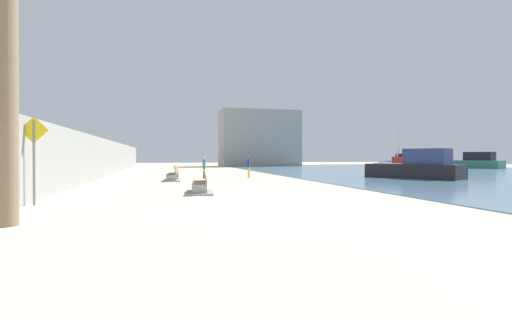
{
  "coord_description": "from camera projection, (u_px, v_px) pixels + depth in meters",
  "views": [
    {
      "loc": [
        -2.9,
        -10.84,
        1.55
      ],
      "look_at": [
        2.5,
        11.25,
        1.31
      ],
      "focal_mm": 26.45,
      "sensor_mm": 36.0,
      "label": 1
    }
  ],
  "objects": [
    {
      "name": "bench_near",
      "position": [
        200.0,
        188.0,
        15.57
      ],
      "size": [
        1.29,
        2.19,
        0.98
      ],
      "color": "gray",
      "rests_on": "ground"
    },
    {
      "name": "boat_far_left",
      "position": [
        472.0,
        162.0,
        47.51
      ],
      "size": [
        4.79,
        7.66,
        2.03
      ],
      "color": "#337060",
      "rests_on": "water_bay"
    },
    {
      "name": "harbor_building",
      "position": [
        259.0,
        139.0,
        58.6
      ],
      "size": [
        12.0,
        6.0,
        8.55
      ],
      "primitive_type": "cube",
      "color": "gray",
      "rests_on": "ground"
    },
    {
      "name": "person_standing",
      "position": [
        204.0,
        166.0,
        25.98
      ],
      "size": [
        0.24,
        0.52,
        1.55
      ],
      "color": "#333338",
      "rests_on": "ground"
    },
    {
      "name": "boat_far_right",
      "position": [
        402.0,
        163.0,
        48.3
      ],
      "size": [
        4.43,
        5.26,
        5.92
      ],
      "color": "navy",
      "rests_on": "water_bay"
    },
    {
      "name": "bench_far",
      "position": [
        173.0,
        177.0,
        23.4
      ],
      "size": [
        1.34,
        2.22,
        0.98
      ],
      "color": "gray",
      "rests_on": "ground"
    },
    {
      "name": "seawall",
      "position": [
        98.0,
        158.0,
        26.92
      ],
      "size": [
        0.8,
        64.0,
        2.81
      ],
      "primitive_type": "cube",
      "color": "gray",
      "rests_on": "ground"
    },
    {
      "name": "water_bay",
      "position": [
        467.0,
        173.0,
        34.42
      ],
      "size": [
        36.0,
        68.0,
        0.04
      ],
      "primitive_type": "cube",
      "color": "slate",
      "rests_on": "ground"
    },
    {
      "name": "person_walking",
      "position": [
        249.0,
        166.0,
        26.26
      ],
      "size": [
        0.32,
        0.47,
        1.54
      ],
      "color": "gold",
      "rests_on": "ground"
    },
    {
      "name": "ground_plane",
      "position": [
        203.0,
        176.0,
        28.72
      ],
      "size": [
        120.0,
        120.0,
        0.0
      ],
      "primitive_type": "plane",
      "color": "beige"
    },
    {
      "name": "boat_outer",
      "position": [
        417.0,
        167.0,
        25.65
      ],
      "size": [
        4.92,
        6.48,
        2.01
      ],
      "color": "black",
      "rests_on": "water_bay"
    },
    {
      "name": "boat_nearest",
      "position": [
        400.0,
        165.0,
        38.26
      ],
      "size": [
        3.12,
        5.56,
        6.4
      ],
      "color": "white",
      "rests_on": "water_bay"
    },
    {
      "name": "boat_mid_bay",
      "position": [
        408.0,
        162.0,
        58.83
      ],
      "size": [
        3.03,
        7.33,
        1.67
      ],
      "color": "#337060",
      "rests_on": "water_bay"
    },
    {
      "name": "pedestrian_sign",
      "position": [
        34.0,
        150.0,
        11.78
      ],
      "size": [
        0.85,
        0.08,
        2.79
      ],
      "color": "slate",
      "rests_on": "ground"
    }
  ]
}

